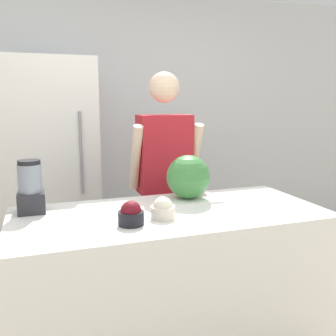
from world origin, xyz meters
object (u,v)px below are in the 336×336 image
(person, at_px, (164,183))
(bowl_cherries, at_px, (131,215))
(bowl_cream, at_px, (163,209))
(blender, at_px, (31,188))
(watermelon, at_px, (188,177))
(refrigerator, at_px, (50,171))

(person, height_order, bowl_cherries, person)
(bowl_cherries, relative_size, bowl_cream, 1.00)
(bowl_cream, distance_m, blender, 0.77)
(watermelon, distance_m, bowl_cream, 0.42)
(refrigerator, height_order, bowl_cream, refrigerator)
(watermelon, distance_m, blender, 0.95)
(refrigerator, xyz_separation_m, watermelon, (0.82, -1.16, 0.12))
(refrigerator, xyz_separation_m, bowl_cream, (0.55, -1.47, 0.01))
(bowl_cream, bearing_deg, watermelon, 48.61)
(bowl_cream, relative_size, blender, 0.44)
(refrigerator, distance_m, watermelon, 1.42)
(watermelon, relative_size, bowl_cream, 2.09)
(watermelon, bearing_deg, bowl_cream, -131.39)
(bowl_cream, bearing_deg, bowl_cherries, -165.17)
(person, relative_size, bowl_cream, 13.06)
(watermelon, height_order, blender, blender)
(bowl_cherries, bearing_deg, blender, 140.81)
(refrigerator, bearing_deg, watermelon, -54.69)
(person, relative_size, watermelon, 6.26)
(bowl_cherries, distance_m, blender, 0.64)
(refrigerator, bearing_deg, bowl_cream, -69.54)
(refrigerator, relative_size, bowl_cream, 14.05)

